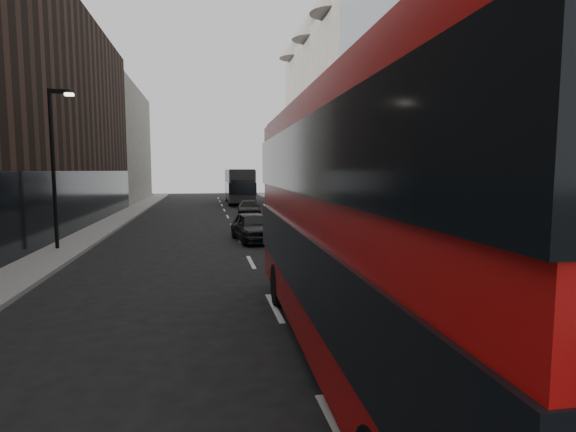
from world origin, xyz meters
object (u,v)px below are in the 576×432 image
street_lamp (55,158)px  car_c (249,208)px  car_b (303,218)px  grey_bus (239,185)px  car_a (253,227)px  red_bus (375,217)px

street_lamp → car_c: bearing=54.9°
car_b → car_c: (-2.52, 8.60, -0.08)m
street_lamp → car_c: 17.60m
grey_bus → car_a: bearing=-92.2°
car_c → car_b: bearing=-70.0°
street_lamp → red_bus: (9.51, -13.71, -1.41)m
street_lamp → car_c: (9.90, 14.11, -3.56)m
red_bus → car_c: size_ratio=2.91×
street_lamp → red_bus: size_ratio=0.56×
car_a → car_b: bearing=41.6°
car_a → car_b: car_a is taller
car_a → car_c: (1.01, 12.67, -0.13)m
street_lamp → car_b: size_ratio=1.64×
red_bus → car_b: 19.55m
grey_bus → car_a: (-1.33, -27.03, -1.26)m
grey_bus → car_b: bearing=-83.9°
street_lamp → red_bus: bearing=-55.3°
street_lamp → car_c: size_ratio=1.64×
car_b → car_c: car_b is taller
red_bus → grey_bus: 42.20m
street_lamp → car_c: street_lamp is taller
red_bus → car_a: bearing=94.1°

